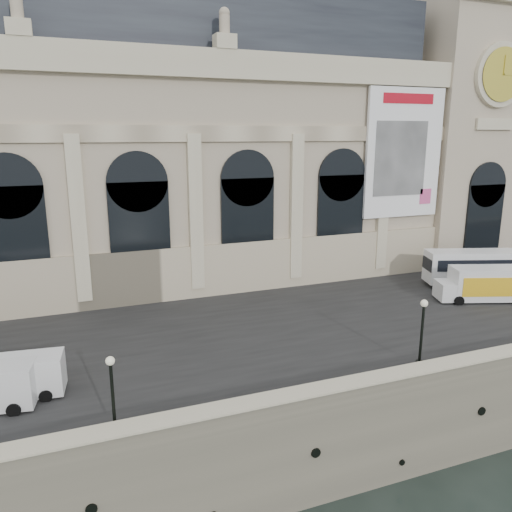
{
  "coord_description": "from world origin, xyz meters",
  "views": [
    {
      "loc": [
        -9.93,
        -21.67,
        20.97
      ],
      "look_at": [
        6.9,
        22.0,
        9.49
      ],
      "focal_mm": 35.0,
      "sensor_mm": 36.0,
      "label": 1
    }
  ],
  "objects_px": {
    "bus_right": "(487,266)",
    "van_c": "(9,378)",
    "lamp_right": "(422,334)",
    "box_truck": "(483,284)",
    "lamp_left": "(113,398)"
  },
  "relations": [
    {
      "from": "van_c",
      "to": "lamp_right",
      "type": "distance_m",
      "value": 25.39
    },
    {
      "from": "box_truck",
      "to": "lamp_right",
      "type": "bearing_deg",
      "value": -147.68
    },
    {
      "from": "bus_right",
      "to": "van_c",
      "type": "xyz_separation_m",
      "value": [
        -42.98,
        -7.15,
        -0.78
      ]
    },
    {
      "from": "lamp_left",
      "to": "lamp_right",
      "type": "xyz_separation_m",
      "value": [
        19.53,
        0.92,
        0.11
      ]
    },
    {
      "from": "bus_right",
      "to": "van_c",
      "type": "bearing_deg",
      "value": -170.56
    },
    {
      "from": "lamp_left",
      "to": "lamp_right",
      "type": "distance_m",
      "value": 19.55
    },
    {
      "from": "box_truck",
      "to": "lamp_left",
      "type": "distance_m",
      "value": 35.1
    },
    {
      "from": "box_truck",
      "to": "lamp_left",
      "type": "relative_size",
      "value": 1.85
    },
    {
      "from": "van_c",
      "to": "lamp_left",
      "type": "distance_m",
      "value": 8.23
    },
    {
      "from": "box_truck",
      "to": "lamp_right",
      "type": "relative_size",
      "value": 1.76
    },
    {
      "from": "van_c",
      "to": "box_truck",
      "type": "bearing_deg",
      "value": 5.32
    },
    {
      "from": "bus_right",
      "to": "lamp_right",
      "type": "bearing_deg",
      "value": -145.55
    },
    {
      "from": "bus_right",
      "to": "box_truck",
      "type": "distance_m",
      "value": 5.36
    },
    {
      "from": "van_c",
      "to": "box_truck",
      "type": "relative_size",
      "value": 0.7
    },
    {
      "from": "lamp_left",
      "to": "lamp_right",
      "type": "height_order",
      "value": "lamp_right"
    }
  ]
}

